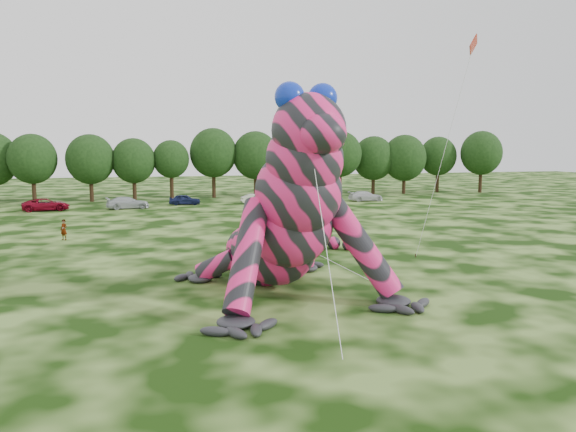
% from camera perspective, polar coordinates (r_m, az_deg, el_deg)
% --- Properties ---
extents(ground, '(240.00, 240.00, 0.00)m').
position_cam_1_polar(ground, '(27.85, -7.98, -9.41)').
color(ground, '#16330A').
rests_on(ground, ground).
extents(inflatable_gecko, '(21.68, 24.53, 10.92)m').
position_cam_1_polar(inflatable_gecko, '(31.91, -2.24, 2.76)').
color(inflatable_gecko, '#F22273').
rests_on(inflatable_gecko, ground).
extents(flying_kite, '(3.07, 3.08, 15.19)m').
position_cam_1_polar(flying_kite, '(39.77, 17.93, 14.82)').
color(flying_kite, red).
rests_on(flying_kite, ground).
extents(tree_6, '(6.52, 5.86, 9.49)m').
position_cam_1_polar(tree_6, '(84.56, -24.49, 4.41)').
color(tree_6, black).
rests_on(tree_6, ground).
extents(tree_7, '(6.68, 6.01, 9.48)m').
position_cam_1_polar(tree_7, '(83.71, -19.42, 4.62)').
color(tree_7, black).
rests_on(tree_7, ground).
extents(tree_8, '(6.14, 5.53, 8.94)m').
position_cam_1_polar(tree_8, '(83.60, -15.39, 4.59)').
color(tree_8, black).
rests_on(tree_8, ground).
extents(tree_9, '(5.27, 4.74, 8.68)m').
position_cam_1_polar(tree_9, '(84.05, -11.77, 4.61)').
color(tree_9, black).
rests_on(tree_9, ground).
extents(tree_10, '(7.09, 6.38, 10.50)m').
position_cam_1_polar(tree_10, '(85.77, -7.58, 5.36)').
color(tree_10, black).
rests_on(tree_10, ground).
extents(tree_11, '(7.01, 6.31, 10.07)m').
position_cam_1_polar(tree_11, '(86.40, -3.32, 5.28)').
color(tree_11, black).
rests_on(tree_11, ground).
extents(tree_12, '(5.99, 5.39, 8.97)m').
position_cam_1_polar(tree_12, '(87.40, 0.77, 4.96)').
color(tree_12, black).
rests_on(tree_12, ground).
extents(tree_13, '(6.83, 6.15, 10.13)m').
position_cam_1_polar(tree_13, '(88.93, 5.32, 5.34)').
color(tree_13, black).
rests_on(tree_13, ground).
extents(tree_14, '(6.82, 6.14, 9.40)m').
position_cam_1_polar(tree_14, '(92.74, 8.68, 5.14)').
color(tree_14, black).
rests_on(tree_14, ground).
extents(tree_15, '(7.17, 6.45, 9.63)m').
position_cam_1_polar(tree_15, '(93.96, 11.74, 5.17)').
color(tree_15, black).
rests_on(tree_15, ground).
extents(tree_16, '(6.26, 5.63, 9.37)m').
position_cam_1_polar(tree_16, '(98.63, 14.98, 5.09)').
color(tree_16, black).
rests_on(tree_16, ground).
extents(tree_17, '(6.98, 6.28, 10.30)m').
position_cam_1_polar(tree_17, '(99.69, 19.02, 5.22)').
color(tree_17, black).
rests_on(tree_17, ground).
extents(car_2, '(5.82, 3.45, 1.52)m').
position_cam_1_polar(car_2, '(74.21, -23.39, 1.07)').
color(car_2, maroon).
rests_on(car_2, ground).
extents(car_3, '(5.52, 3.08, 1.51)m').
position_cam_1_polar(car_3, '(73.09, -15.97, 1.30)').
color(car_3, '#B6BBC0').
rests_on(car_3, ground).
extents(car_4, '(4.28, 2.05, 1.41)m').
position_cam_1_polar(car_4, '(76.22, -10.45, 1.65)').
color(car_4, '#141C43').
rests_on(car_4, ground).
extents(car_5, '(4.02, 1.56, 1.31)m').
position_cam_1_polar(car_5, '(76.71, -3.31, 1.76)').
color(car_5, silver).
rests_on(car_5, ground).
extents(car_6, '(5.11, 2.52, 1.39)m').
position_cam_1_polar(car_6, '(77.13, 2.77, 1.82)').
color(car_6, black).
rests_on(car_6, ground).
extents(car_7, '(4.95, 2.09, 1.43)m').
position_cam_1_polar(car_7, '(80.69, 7.91, 2.01)').
color(car_7, silver).
rests_on(car_7, ground).
extents(spectator_0, '(0.76, 0.71, 1.75)m').
position_cam_1_polar(spectator_0, '(50.74, -21.81, -1.30)').
color(spectator_0, gray).
rests_on(spectator_0, ground).
extents(spectator_2, '(0.86, 1.28, 1.85)m').
position_cam_1_polar(spectator_2, '(58.49, -0.33, 0.33)').
color(spectator_2, gray).
rests_on(spectator_2, ground).
extents(spectator_3, '(1.07, 0.71, 1.68)m').
position_cam_1_polar(spectator_3, '(58.50, 2.84, 0.24)').
color(spectator_3, gray).
rests_on(spectator_3, ground).
extents(spectator_5, '(1.71, 1.53, 1.89)m').
position_cam_1_polar(spectator_5, '(47.04, -3.01, -1.34)').
color(spectator_5, gray).
rests_on(spectator_5, ground).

